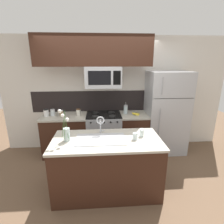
{
  "coord_description": "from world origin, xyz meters",
  "views": [
    {
      "loc": [
        -0.09,
        -2.8,
        2.08
      ],
      "look_at": [
        0.14,
        0.27,
        1.16
      ],
      "focal_mm": 28.0,
      "sensor_mm": 36.0,
      "label": 1
    }
  ],
  "objects_px": {
    "microwave": "(103,77)",
    "drinking_glass": "(135,136)",
    "banana_bunch": "(136,114)",
    "french_press": "(126,109)",
    "flower_vase": "(66,133)",
    "storage_jar_medium": "(53,112)",
    "sink_faucet": "(100,122)",
    "refrigerator": "(166,113)",
    "stove_range": "(104,133)",
    "spare_glass": "(142,133)",
    "storage_jar_short": "(61,113)",
    "storage_jar_squat": "(78,112)",
    "storage_jar_tall": "(46,113)"
  },
  "relations": [
    {
      "from": "microwave",
      "to": "storage_jar_tall",
      "type": "height_order",
      "value": "microwave"
    },
    {
      "from": "stove_range",
      "to": "drinking_glass",
      "type": "xyz_separation_m",
      "value": [
        0.45,
        -1.28,
        0.5
      ]
    },
    {
      "from": "storage_jar_short",
      "to": "storage_jar_squat",
      "type": "height_order",
      "value": "storage_jar_squat"
    },
    {
      "from": "storage_jar_medium",
      "to": "french_press",
      "type": "bearing_deg",
      "value": 0.92
    },
    {
      "from": "spare_glass",
      "to": "storage_jar_short",
      "type": "bearing_deg",
      "value": 141.82
    },
    {
      "from": "sink_faucet",
      "to": "flower_vase",
      "type": "bearing_deg",
      "value": -155.76
    },
    {
      "from": "french_press",
      "to": "flower_vase",
      "type": "distance_m",
      "value": 1.71
    },
    {
      "from": "refrigerator",
      "to": "banana_bunch",
      "type": "relative_size",
      "value": 9.67
    },
    {
      "from": "banana_bunch",
      "to": "sink_faucet",
      "type": "xyz_separation_m",
      "value": [
        -0.79,
        -0.97,
        0.18
      ]
    },
    {
      "from": "stove_range",
      "to": "spare_glass",
      "type": "height_order",
      "value": "spare_glass"
    },
    {
      "from": "stove_range",
      "to": "french_press",
      "type": "bearing_deg",
      "value": 6.86
    },
    {
      "from": "french_press",
      "to": "refrigerator",
      "type": "bearing_deg",
      "value": -2.49
    },
    {
      "from": "refrigerator",
      "to": "storage_jar_squat",
      "type": "distance_m",
      "value": 1.97
    },
    {
      "from": "refrigerator",
      "to": "drinking_glass",
      "type": "relative_size",
      "value": 17.61
    },
    {
      "from": "flower_vase",
      "to": "microwave",
      "type": "bearing_deg",
      "value": 64.61
    },
    {
      "from": "storage_jar_short",
      "to": "banana_bunch",
      "type": "distance_m",
      "value": 1.63
    },
    {
      "from": "storage_jar_tall",
      "to": "sink_faucet",
      "type": "relative_size",
      "value": 0.52
    },
    {
      "from": "refrigerator",
      "to": "storage_jar_short",
      "type": "distance_m",
      "value": 2.33
    },
    {
      "from": "microwave",
      "to": "storage_jar_medium",
      "type": "relative_size",
      "value": 5.35
    },
    {
      "from": "storage_jar_squat",
      "to": "storage_jar_medium",
      "type": "bearing_deg",
      "value": 174.28
    },
    {
      "from": "stove_range",
      "to": "flower_vase",
      "type": "distance_m",
      "value": 1.51
    },
    {
      "from": "stove_range",
      "to": "french_press",
      "type": "relative_size",
      "value": 3.48
    },
    {
      "from": "storage_jar_tall",
      "to": "french_press",
      "type": "xyz_separation_m",
      "value": [
        1.74,
        0.07,
        0.02
      ]
    },
    {
      "from": "refrigerator",
      "to": "banana_bunch",
      "type": "bearing_deg",
      "value": -173.51
    },
    {
      "from": "microwave",
      "to": "storage_jar_tall",
      "type": "distance_m",
      "value": 1.45
    },
    {
      "from": "storage_jar_tall",
      "to": "drinking_glass",
      "type": "relative_size",
      "value": 1.52
    },
    {
      "from": "storage_jar_squat",
      "to": "spare_glass",
      "type": "relative_size",
      "value": 1.34
    },
    {
      "from": "storage_jar_tall",
      "to": "banana_bunch",
      "type": "relative_size",
      "value": 0.84
    },
    {
      "from": "banana_bunch",
      "to": "french_press",
      "type": "xyz_separation_m",
      "value": [
        -0.22,
        0.12,
        0.08
      ]
    },
    {
      "from": "microwave",
      "to": "storage_jar_medium",
      "type": "distance_m",
      "value": 1.35
    },
    {
      "from": "stove_range",
      "to": "storage_jar_short",
      "type": "bearing_deg",
      "value": -179.5
    },
    {
      "from": "microwave",
      "to": "drinking_glass",
      "type": "relative_size",
      "value": 7.09
    },
    {
      "from": "refrigerator",
      "to": "storage_jar_squat",
      "type": "height_order",
      "value": "refrigerator"
    },
    {
      "from": "microwave",
      "to": "banana_bunch",
      "type": "relative_size",
      "value": 3.9
    },
    {
      "from": "storage_jar_short",
      "to": "drinking_glass",
      "type": "xyz_separation_m",
      "value": [
        1.36,
        -1.28,
        -0.01
      ]
    },
    {
      "from": "storage_jar_medium",
      "to": "sink_faucet",
      "type": "distance_m",
      "value": 1.49
    },
    {
      "from": "french_press",
      "to": "microwave",
      "type": "bearing_deg",
      "value": -170.78
    },
    {
      "from": "microwave",
      "to": "spare_glass",
      "type": "distance_m",
      "value": 1.51
    },
    {
      "from": "flower_vase",
      "to": "sink_faucet",
      "type": "bearing_deg",
      "value": 24.24
    },
    {
      "from": "stove_range",
      "to": "flower_vase",
      "type": "bearing_deg",
      "value": -115.02
    },
    {
      "from": "french_press",
      "to": "spare_glass",
      "type": "xyz_separation_m",
      "value": [
        0.08,
        -1.24,
        -0.04
      ]
    },
    {
      "from": "storage_jar_medium",
      "to": "banana_bunch",
      "type": "relative_size",
      "value": 0.73
    },
    {
      "from": "microwave",
      "to": "refrigerator",
      "type": "bearing_deg",
      "value": 1.65
    },
    {
      "from": "storage_jar_squat",
      "to": "drinking_glass",
      "type": "bearing_deg",
      "value": -51.75
    },
    {
      "from": "banana_bunch",
      "to": "flower_vase",
      "type": "height_order",
      "value": "flower_vase"
    },
    {
      "from": "storage_jar_tall",
      "to": "storage_jar_medium",
      "type": "height_order",
      "value": "storage_jar_tall"
    },
    {
      "from": "storage_jar_short",
      "to": "flower_vase",
      "type": "height_order",
      "value": "flower_vase"
    },
    {
      "from": "microwave",
      "to": "sink_faucet",
      "type": "height_order",
      "value": "microwave"
    },
    {
      "from": "storage_jar_short",
      "to": "storage_jar_squat",
      "type": "bearing_deg",
      "value": -2.2
    },
    {
      "from": "refrigerator",
      "to": "french_press",
      "type": "distance_m",
      "value": 0.92
    }
  ]
}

